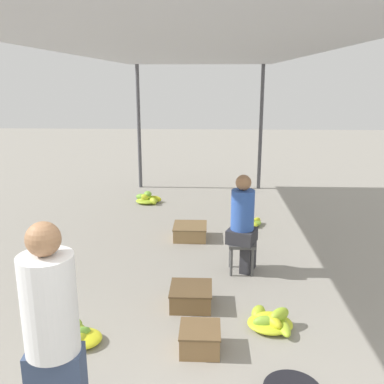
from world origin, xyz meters
The scene contains 13 objects.
canopy_post_back_left centered at (-1.38, 8.05, 1.39)m, with size 0.08×0.08×2.79m, color #4C4C51.
canopy_post_back_right centered at (1.38, 8.05, 1.39)m, with size 0.08×0.08×2.79m, color #4C4C51.
canopy_tarp centered at (0.00, 4.18, 2.81)m, with size 3.17×8.15×0.04m, color #B2B2B7.
vendor_foreground centered at (-0.77, 0.70, 0.86)m, with size 0.38×0.38×1.65m.
stool centered at (0.67, 3.56, 0.33)m, with size 0.34×0.34×0.42m.
vendor_seated centered at (0.68, 3.57, 0.69)m, with size 0.44×0.44×1.32m.
banana_pile_left_0 centered at (-1.01, 1.92, 0.06)m, with size 0.41×0.47×0.15m.
banana_pile_left_1 centered at (-1.04, 6.72, 0.08)m, with size 0.56×0.44×0.24m.
banana_pile_right_0 centered at (0.97, 5.43, 0.06)m, with size 0.40×0.41×0.14m.
banana_pile_right_1 centered at (0.88, 2.24, 0.08)m, with size 0.47×0.55×0.21m.
crate_near centered at (0.04, 2.65, 0.11)m, with size 0.47×0.47×0.23m.
crate_mid centered at (0.16, 1.84, 0.12)m, with size 0.38×0.38×0.23m.
crate_far centered at (-0.06, 4.76, 0.11)m, with size 0.53×0.53×0.22m.
Camera 1 is at (0.24, -1.69, 2.49)m, focal length 40.00 mm.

